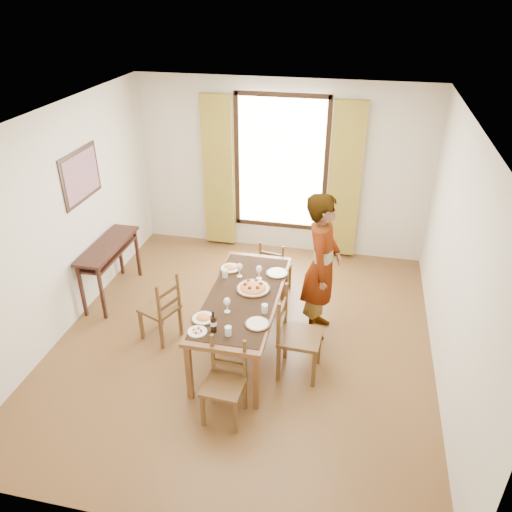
% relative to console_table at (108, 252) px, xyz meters
% --- Properties ---
extents(ground, '(5.00, 5.00, 0.00)m').
position_rel_console_table_xyz_m(ground, '(2.03, -0.60, -0.68)').
color(ground, '#4A2E17').
rests_on(ground, ground).
extents(room_shell, '(4.60, 5.10, 2.74)m').
position_rel_console_table_xyz_m(room_shell, '(2.03, -0.47, 0.86)').
color(room_shell, beige).
rests_on(room_shell, ground).
extents(console_table, '(0.38, 1.20, 0.80)m').
position_rel_console_table_xyz_m(console_table, '(0.00, 0.00, 0.00)').
color(console_table, black).
rests_on(console_table, ground).
extents(dining_table, '(0.83, 1.96, 0.76)m').
position_rel_console_table_xyz_m(dining_table, '(2.05, -0.73, 0.01)').
color(dining_table, brown).
rests_on(dining_table, ground).
extents(chair_west, '(0.51, 0.51, 0.89)m').
position_rel_console_table_xyz_m(chair_west, '(1.04, -0.76, -0.27)').
color(chair_west, brown).
rests_on(chair_west, ground).
extents(chair_north, '(0.44, 0.44, 0.84)m').
position_rel_console_table_xyz_m(chair_north, '(2.20, 0.52, -0.29)').
color(chair_north, brown).
rests_on(chair_north, ground).
extents(chair_south, '(0.41, 0.41, 0.88)m').
position_rel_console_table_xyz_m(chair_south, '(2.12, -1.82, -0.27)').
color(chair_south, brown).
rests_on(chair_south, ground).
extents(chair_east, '(0.47, 0.47, 1.03)m').
position_rel_console_table_xyz_m(chair_east, '(2.72, -1.02, -0.21)').
color(chair_east, brown).
rests_on(chair_east, ground).
extents(man, '(0.74, 0.53, 1.86)m').
position_rel_console_table_xyz_m(man, '(2.89, -0.21, 0.25)').
color(man, '#92939A').
rests_on(man, ground).
extents(plate_sw, '(0.27, 0.27, 0.05)m').
position_rel_console_table_xyz_m(plate_sw, '(1.75, -1.27, 0.10)').
color(plate_sw, silver).
rests_on(plate_sw, dining_table).
extents(plate_se, '(0.27, 0.27, 0.05)m').
position_rel_console_table_xyz_m(plate_se, '(2.33, -1.25, 0.10)').
color(plate_se, silver).
rests_on(plate_se, dining_table).
extents(plate_nw, '(0.27, 0.27, 0.05)m').
position_rel_console_table_xyz_m(plate_nw, '(1.76, -0.21, 0.10)').
color(plate_nw, silver).
rests_on(plate_nw, dining_table).
extents(plate_ne, '(0.27, 0.27, 0.05)m').
position_rel_console_table_xyz_m(plate_ne, '(2.35, -0.20, 0.10)').
color(plate_ne, silver).
rests_on(plate_ne, dining_table).
extents(pasta_platter, '(0.40, 0.40, 0.10)m').
position_rel_console_table_xyz_m(pasta_platter, '(2.14, -0.60, 0.12)').
color(pasta_platter, '#B83F17').
rests_on(pasta_platter, dining_table).
extents(caprese_plate, '(0.20, 0.20, 0.04)m').
position_rel_console_table_xyz_m(caprese_plate, '(1.76, -1.50, 0.09)').
color(caprese_plate, silver).
rests_on(caprese_plate, dining_table).
extents(wine_glass_a, '(0.08, 0.08, 0.18)m').
position_rel_console_table_xyz_m(wine_glass_a, '(1.96, -1.09, 0.16)').
color(wine_glass_a, white).
rests_on(wine_glass_a, dining_table).
extents(wine_glass_b, '(0.08, 0.08, 0.18)m').
position_rel_console_table_xyz_m(wine_glass_b, '(2.16, -0.36, 0.16)').
color(wine_glass_b, white).
rests_on(wine_glass_b, dining_table).
extents(wine_glass_c, '(0.08, 0.08, 0.18)m').
position_rel_console_table_xyz_m(wine_glass_c, '(1.92, -0.35, 0.16)').
color(wine_glass_c, white).
rests_on(wine_glass_c, dining_table).
extents(tumbler_a, '(0.07, 0.07, 0.10)m').
position_rel_console_table_xyz_m(tumbler_a, '(2.36, -1.02, 0.12)').
color(tumbler_a, silver).
rests_on(tumbler_a, dining_table).
extents(tumbler_b, '(0.07, 0.07, 0.10)m').
position_rel_console_table_xyz_m(tumbler_b, '(1.75, -0.40, 0.12)').
color(tumbler_b, silver).
rests_on(tumbler_b, dining_table).
extents(tumbler_c, '(0.07, 0.07, 0.10)m').
position_rel_console_table_xyz_m(tumbler_c, '(2.08, -1.48, 0.12)').
color(tumbler_c, silver).
rests_on(tumbler_c, dining_table).
extents(wine_bottle, '(0.07, 0.07, 0.25)m').
position_rel_console_table_xyz_m(wine_bottle, '(1.91, -1.44, 0.20)').
color(wine_bottle, black).
rests_on(wine_bottle, dining_table).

